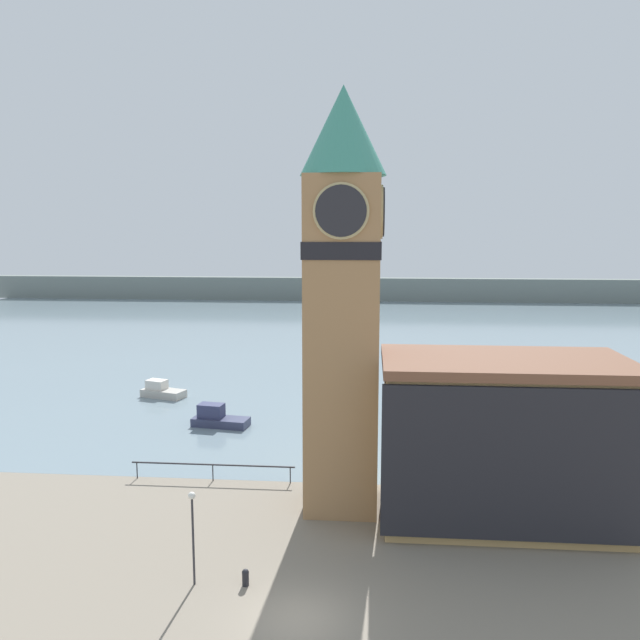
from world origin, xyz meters
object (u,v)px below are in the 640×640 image
(mooring_bollard_near, at_px, (245,577))
(lamp_post, at_px, (193,521))
(boat_near, at_px, (218,418))
(clock_tower, at_px, (343,292))
(pier_building, at_px, (503,439))
(boat_far, at_px, (162,391))

(mooring_bollard_near, bearing_deg, lamp_post, -177.85)
(boat_near, bearing_deg, mooring_bollard_near, -64.68)
(boat_near, relative_size, mooring_bollard_near, 6.08)
(clock_tower, distance_m, pier_building, 11.58)
(pier_building, relative_size, mooring_bollard_near, 17.03)
(boat_near, relative_size, boat_far, 1.06)
(clock_tower, xyz_separation_m, lamp_post, (-6.07, -8.48, -9.16))
(pier_building, distance_m, mooring_bollard_near, 15.09)
(boat_far, height_order, mooring_bollard_near, boat_far)
(clock_tower, height_order, mooring_bollard_near, clock_tower)
(boat_far, bearing_deg, boat_near, -30.18)
(boat_far, distance_m, lamp_post, 32.43)
(pier_building, bearing_deg, mooring_bollard_near, -148.61)
(clock_tower, bearing_deg, boat_near, 127.74)
(mooring_bollard_near, distance_m, lamp_post, 3.40)
(lamp_post, bearing_deg, boat_far, 111.32)
(pier_building, bearing_deg, clock_tower, 174.57)
(clock_tower, relative_size, boat_far, 5.20)
(clock_tower, distance_m, boat_far, 30.33)
(pier_building, xyz_separation_m, boat_far, (-26.44, 22.47, -3.84))
(clock_tower, height_order, pier_building, clock_tower)
(clock_tower, height_order, boat_near, clock_tower)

